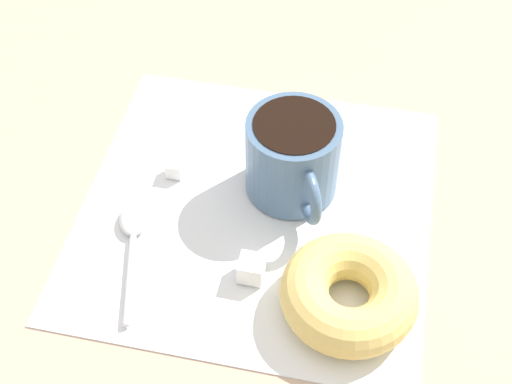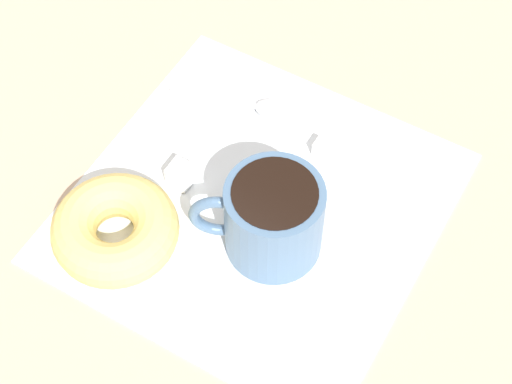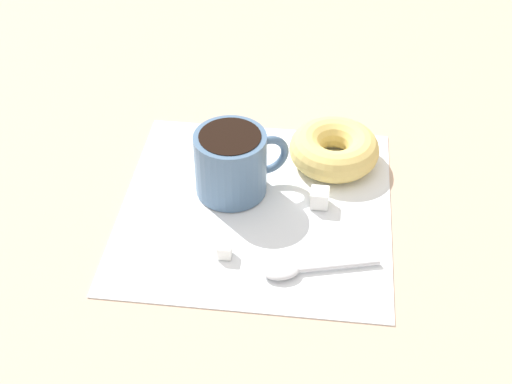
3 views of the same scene
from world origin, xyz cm
name	(u,v)px [view 1 (image 1 of 3)]	position (x,y,z in cm)	size (l,w,h in cm)	color
ground_plane	(234,220)	(0.00, 0.00, -1.00)	(120.00, 120.00, 2.00)	tan
napkin	(256,208)	(0.72, -1.77, 0.15)	(29.05, 29.05, 0.30)	white
coffee_cup	(293,157)	(3.62, -4.29, 4.12)	(10.20, 7.83, 7.38)	slate
donut	(349,293)	(-7.23, -10.54, 2.14)	(10.36, 10.36, 3.67)	#E5C66B
spoon	(133,233)	(-4.34, 7.38, 0.70)	(11.70, 4.47, 0.90)	silver
sugar_cube	(175,168)	(2.91, 5.95, 1.00)	(1.40, 1.40, 1.40)	white
sugar_cube_extra	(251,268)	(-6.06, -2.88, 1.28)	(1.95, 1.95, 1.95)	white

